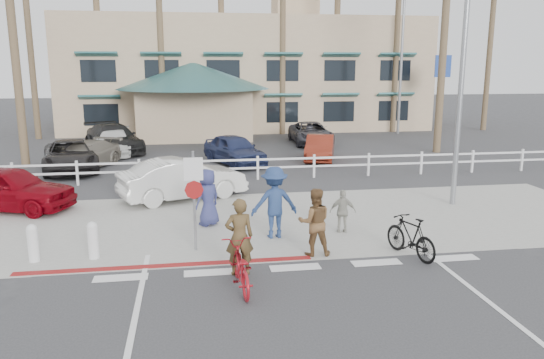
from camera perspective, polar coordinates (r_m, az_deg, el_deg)
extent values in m
plane|color=#333335|center=(12.15, 3.08, -10.53)|extent=(140.00, 140.00, 0.00)
cube|color=#333335|center=(10.38, 5.45, -14.71)|extent=(12.00, 16.00, 0.01)
cube|color=gray|center=(16.32, -0.20, -4.46)|extent=(22.00, 7.00, 0.01)
cube|color=#333335|center=(20.15, -1.93, -1.23)|extent=(40.00, 5.00, 0.01)
cube|color=#333335|center=(29.42, -4.20, 3.04)|extent=(50.00, 16.00, 0.01)
cube|color=maroon|center=(13.04, -11.23, -9.08)|extent=(7.00, 0.25, 0.02)
imported|color=maroon|center=(11.42, -3.43, -9.39)|extent=(0.77, 1.91, 0.98)
imported|color=#503D21|center=(12.05, -3.54, -6.17)|extent=(0.68, 0.48, 1.79)
imported|color=black|center=(13.65, 14.68, -5.96)|extent=(1.03, 1.82, 1.05)
imported|color=brown|center=(13.29, 4.59, -4.58)|extent=(0.89, 0.72, 1.72)
imported|color=navy|center=(14.55, 0.25, -2.48)|extent=(1.33, 0.82, 1.99)
imported|color=#9D9C8F|center=(15.16, 7.62, -3.43)|extent=(0.78, 0.45, 1.26)
imported|color=navy|center=(15.80, -6.91, -1.93)|extent=(0.99, 0.95, 1.71)
imported|color=silver|center=(19.04, -9.56, 0.06)|extent=(4.71, 3.08, 1.47)
imported|color=maroon|center=(19.37, -26.54, -0.86)|extent=(4.66, 3.06, 1.47)
imported|color=black|center=(25.51, -20.86, 2.40)|extent=(3.25, 5.31, 1.37)
imported|color=slate|center=(25.84, -19.49, 2.47)|extent=(3.33, 4.61, 1.24)
imported|color=#1F284D|center=(25.49, -4.05, 3.23)|extent=(3.16, 4.52, 1.43)
imported|color=maroon|center=(26.68, 5.17, 3.42)|extent=(2.37, 4.02, 1.25)
imported|color=silver|center=(29.59, -16.65, 3.88)|extent=(2.21, 4.64, 1.31)
imported|color=#35353C|center=(32.14, 4.20, 5.00)|extent=(2.35, 4.80, 1.31)
imported|color=black|center=(30.21, -16.67, 4.25)|extent=(4.12, 5.66, 1.52)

